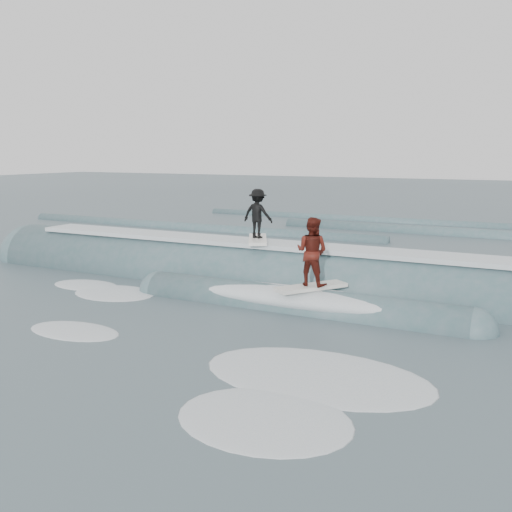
% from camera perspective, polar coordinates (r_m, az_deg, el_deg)
% --- Properties ---
extents(ground, '(160.00, 160.00, 0.00)m').
position_cam_1_polar(ground, '(14.73, -5.26, -6.10)').
color(ground, '#394A53').
rests_on(ground, ground).
extents(breaking_wave, '(23.38, 4.09, 2.63)m').
position_cam_1_polar(breaking_wave, '(17.80, 1.69, -3.05)').
color(breaking_wave, '#3A5F63').
rests_on(breaking_wave, ground).
extents(surfer_black, '(1.39, 2.03, 1.65)m').
position_cam_1_polar(surfer_black, '(17.95, 0.17, 3.98)').
color(surfer_black, white).
rests_on(surfer_black, ground).
extents(surfer_red, '(1.61, 1.95, 1.91)m').
position_cam_1_polar(surfer_red, '(14.97, 5.60, 0.12)').
color(surfer_red, silver).
rests_on(surfer_red, ground).
extents(whitewater, '(12.57, 7.47, 0.10)m').
position_cam_1_polar(whitewater, '(12.89, -5.66, -8.53)').
color(whitewater, white).
rests_on(whitewater, ground).
extents(far_swells, '(37.24, 8.65, 0.80)m').
position_cam_1_polar(far_swells, '(31.16, 10.15, 2.54)').
color(far_swells, '#3A5F63').
rests_on(far_swells, ground).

